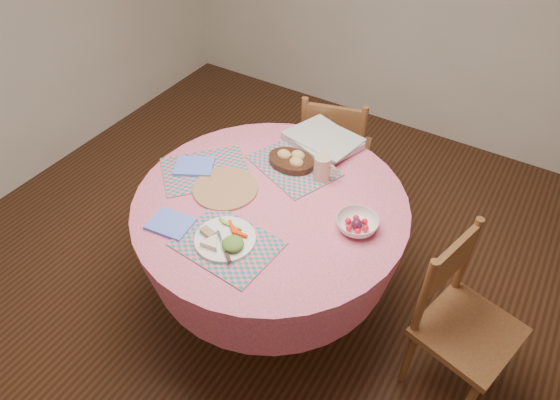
{
  "coord_description": "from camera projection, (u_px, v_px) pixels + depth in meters",
  "views": [
    {
      "loc": [
        0.89,
        -1.37,
        2.26
      ],
      "look_at": [
        0.05,
        0.0,
        0.78
      ],
      "focal_mm": 32.0,
      "sensor_mm": 36.0,
      "label": 1
    }
  ],
  "objects": [
    {
      "name": "ground",
      "position": [
        272.0,
        301.0,
        2.74
      ],
      "size": [
        4.0,
        4.0,
        0.0
      ],
      "primitive_type": "plane",
      "color": "#331C0F",
      "rests_on": "ground"
    },
    {
      "name": "dining_table",
      "position": [
        271.0,
        231.0,
        2.36
      ],
      "size": [
        1.24,
        1.24,
        0.75
      ],
      "color": "#EB6D80",
      "rests_on": "ground"
    },
    {
      "name": "chair_right",
      "position": [
        461.0,
        319.0,
        2.13
      ],
      "size": [
        0.46,
        0.48,
        0.85
      ],
      "rotation": [
        0.0,
        0.0,
        1.31
      ],
      "color": "brown",
      "rests_on": "ground"
    },
    {
      "name": "chair_back",
      "position": [
        334.0,
        152.0,
        2.99
      ],
      "size": [
        0.49,
        0.48,
        0.86
      ],
      "rotation": [
        0.0,
        0.0,
        3.42
      ],
      "color": "brown",
      "rests_on": "ground"
    },
    {
      "name": "placemat_front",
      "position": [
        227.0,
        244.0,
        2.03
      ],
      "size": [
        0.42,
        0.33,
        0.01
      ],
      "primitive_type": "cube",
      "rotation": [
        0.0,
        0.0,
        -0.08
      ],
      "color": "#167C80",
      "rests_on": "dining_table"
    },
    {
      "name": "placemat_left",
      "position": [
        206.0,
        170.0,
        2.38
      ],
      "size": [
        0.49,
        0.5,
        0.01
      ],
      "primitive_type": "cube",
      "rotation": [
        0.0,
        0.0,
        0.84
      ],
      "color": "#167C80",
      "rests_on": "dining_table"
    },
    {
      "name": "placemat_back",
      "position": [
        294.0,
        166.0,
        2.41
      ],
      "size": [
        0.48,
        0.43,
        0.01
      ],
      "primitive_type": "cube",
      "rotation": [
        0.0,
        0.0,
        -0.38
      ],
      "color": "#167C80",
      "rests_on": "dining_table"
    },
    {
      "name": "wicker_trivet",
      "position": [
        225.0,
        188.0,
        2.28
      ],
      "size": [
        0.3,
        0.3,
        0.01
      ],
      "primitive_type": "cylinder",
      "color": "brown",
      "rests_on": "dining_table"
    },
    {
      "name": "napkin_near",
      "position": [
        171.0,
        224.0,
        2.11
      ],
      "size": [
        0.2,
        0.16,
        0.01
      ],
      "primitive_type": "cube",
      "rotation": [
        0.0,
        0.0,
        0.12
      ],
      "color": "#5F7CF6",
      "rests_on": "dining_table"
    },
    {
      "name": "napkin_far",
      "position": [
        194.0,
        166.0,
        2.39
      ],
      "size": [
        0.22,
        0.21,
        0.01
      ],
      "primitive_type": "cube",
      "rotation": [
        0.0,
        0.0,
        0.49
      ],
      "color": "#5F7CF6",
      "rests_on": "placemat_left"
    },
    {
      "name": "dinner_plate",
      "position": [
        226.0,
        239.0,
        2.03
      ],
      "size": [
        0.25,
        0.25,
        0.05
      ],
      "rotation": [
        0.0,
        0.0,
        -0.21
      ],
      "color": "white",
      "rests_on": "placemat_front"
    },
    {
      "name": "bread_bowl",
      "position": [
        292.0,
        160.0,
        2.39
      ],
      "size": [
        0.23,
        0.23,
        0.08
      ],
      "color": "black",
      "rests_on": "placemat_back"
    },
    {
      "name": "latte_mug",
      "position": [
        323.0,
        168.0,
        2.3
      ],
      "size": [
        0.12,
        0.08,
        0.12
      ],
      "color": "tan",
      "rests_on": "placemat_back"
    },
    {
      "name": "fruit_bowl",
      "position": [
        357.0,
        224.0,
        2.08
      ],
      "size": [
        0.22,
        0.22,
        0.06
      ],
      "rotation": [
        0.0,
        0.0,
        0.26
      ],
      "color": "white",
      "rests_on": "dining_table"
    },
    {
      "name": "newspaper_stack",
      "position": [
        323.0,
        140.0,
        2.52
      ],
      "size": [
        0.41,
        0.37,
        0.04
      ],
      "rotation": [
        0.0,
        0.0,
        -0.35
      ],
      "color": "silver",
      "rests_on": "dining_table"
    }
  ]
}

